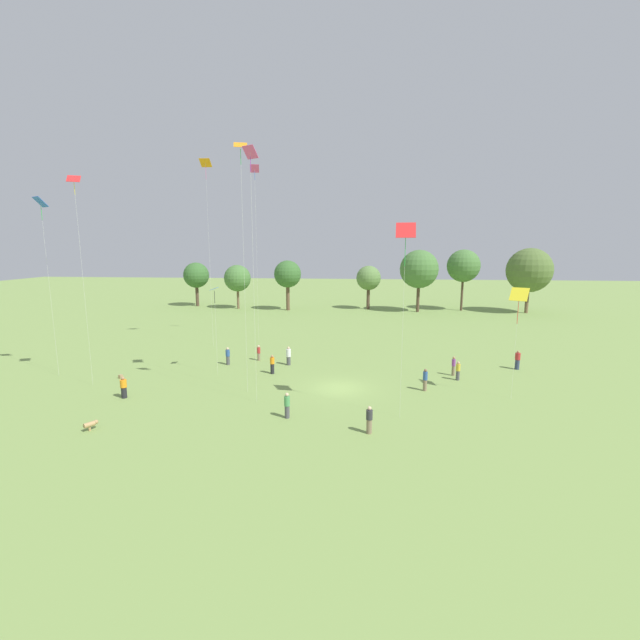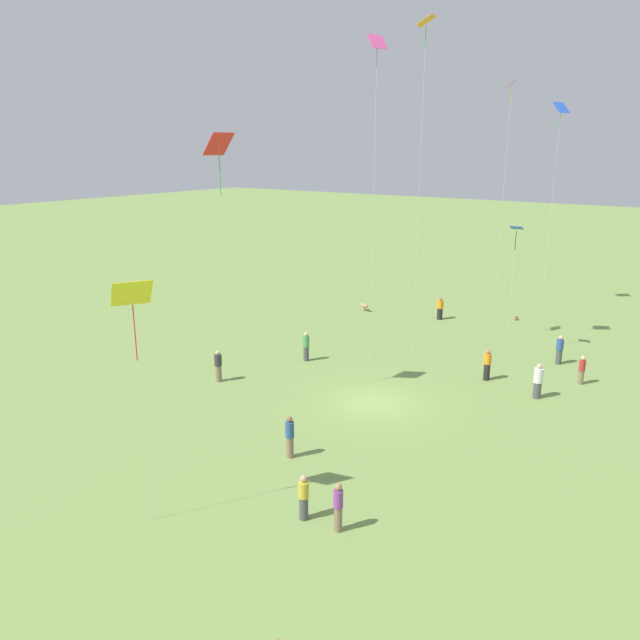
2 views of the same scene
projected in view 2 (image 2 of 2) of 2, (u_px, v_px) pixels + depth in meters
name	position (u px, v px, depth m)	size (l,w,h in m)	color
ground_plane	(374.00, 403.00, 30.98)	(240.00, 240.00, 0.00)	#7A994C
person_0	(218.00, 366.00, 33.60)	(0.49, 0.49, 1.75)	#847056
person_1	(487.00, 365.00, 33.80)	(0.54, 0.54, 1.74)	#232328
person_2	(306.00, 347.00, 36.85)	(0.49, 0.49, 1.76)	#4C4C51
person_4	(559.00, 350.00, 36.30)	(0.47, 0.47, 1.72)	#4C4C51
person_5	(304.00, 497.00, 21.12)	(0.49, 0.49, 1.66)	#4C4C51
person_6	(582.00, 370.00, 33.23)	(0.36, 0.36, 1.58)	#847056
person_7	(338.00, 507.00, 20.45)	(0.45, 0.45, 1.75)	#847056
person_8	(290.00, 437.00, 25.34)	(0.50, 0.50, 1.81)	#847056
person_9	(440.00, 309.00, 45.69)	(0.62, 0.62, 1.67)	#232328
person_10	(538.00, 381.00, 31.36)	(0.60, 0.60, 1.82)	#4C4C51
kite_0	(219.00, 152.00, 27.40)	(1.30, 0.91, 12.88)	red
kite_1	(425.00, 41.00, 32.79)	(1.14, 1.06, 18.89)	orange
kite_3	(132.00, 299.00, 19.18)	(1.47, 1.33, 8.41)	yellow
kite_4	(377.00, 60.00, 33.22)	(1.14, 0.99, 18.04)	#E54C99
kite_5	(516.00, 234.00, 36.25)	(0.72, 0.75, 7.87)	blue
kite_6	(511.00, 96.00, 43.60)	(1.17, 1.08, 16.81)	red
kite_8	(561.00, 115.00, 46.37)	(1.34, 1.21, 15.46)	blue
dog_0	(365.00, 306.00, 48.09)	(0.67, 0.83, 0.59)	tan
picnic_bag_0	(515.00, 318.00, 45.67)	(0.39, 0.38, 0.31)	#A58459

